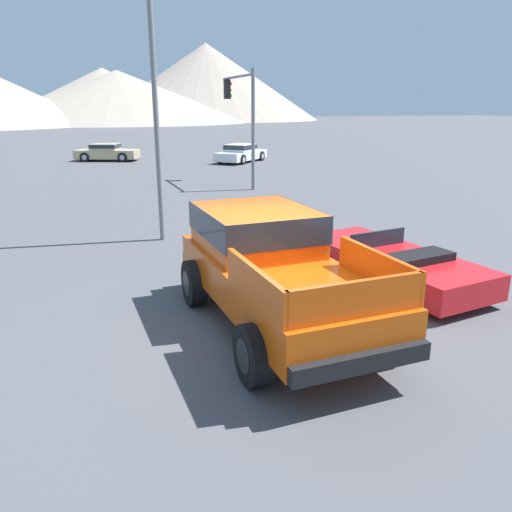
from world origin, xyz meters
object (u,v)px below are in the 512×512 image
(red_convertible_car, at_px, (392,263))
(traffic_light_main, at_px, (241,105))
(orange_pickup_truck, at_px, (269,261))
(parked_car_white, at_px, (241,153))
(parked_car_tan, at_px, (107,152))
(street_lamp_post, at_px, (152,49))

(red_convertible_car, height_order, traffic_light_main, traffic_light_main)
(orange_pickup_truck, xyz_separation_m, traffic_light_main, (4.76, 15.06, 2.56))
(orange_pickup_truck, relative_size, traffic_light_main, 1.01)
(red_convertible_car, bearing_deg, parked_car_white, 71.50)
(traffic_light_main, bearing_deg, parked_car_tan, 20.39)
(red_convertible_car, bearing_deg, traffic_light_main, 76.74)
(orange_pickup_truck, distance_m, traffic_light_main, 16.00)
(parked_car_white, distance_m, traffic_light_main, 10.42)
(orange_pickup_truck, height_order, parked_car_white, orange_pickup_truck)
(parked_car_tan, distance_m, street_lamp_post, 22.82)
(parked_car_white, height_order, street_lamp_post, street_lamp_post)
(parked_car_tan, bearing_deg, red_convertible_car, 29.77)
(red_convertible_car, height_order, parked_car_tan, parked_car_tan)
(red_convertible_car, distance_m, street_lamp_post, 7.95)
(parked_car_white, bearing_deg, red_convertible_car, -54.09)
(orange_pickup_truck, relative_size, parked_car_tan, 1.16)
(parked_car_tan, height_order, street_lamp_post, street_lamp_post)
(orange_pickup_truck, xyz_separation_m, parked_car_white, (8.05, 24.47, -0.46))
(red_convertible_car, xyz_separation_m, parked_car_tan, (-3.39, 27.65, 0.17))
(street_lamp_post, bearing_deg, parked_car_tan, 88.80)
(red_convertible_car, distance_m, traffic_light_main, 14.65)
(red_convertible_car, relative_size, street_lamp_post, 0.53)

